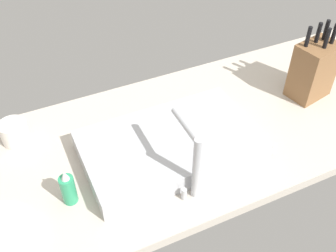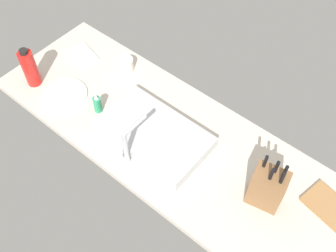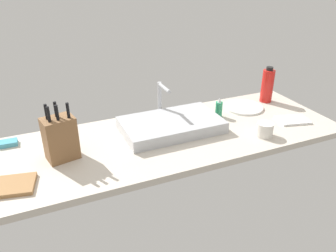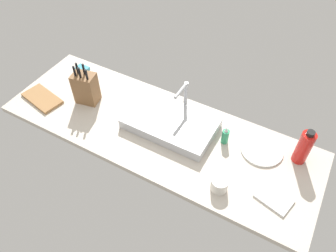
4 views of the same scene
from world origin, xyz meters
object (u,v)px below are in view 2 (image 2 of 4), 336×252
object	(u,v)px
dish_towel	(82,55)
coffee_mug	(125,64)
faucet	(128,142)
sink_basin	(153,134)
soap_bottle	(97,104)
water_bottle	(30,68)
dinner_plate	(64,95)
knife_block	(268,187)
cutting_board	(335,211)

from	to	relation	value
dish_towel	coffee_mug	size ratio (longest dim) A/B	1.96
faucet	sink_basin	bearing A→B (deg)	-92.67
soap_bottle	water_bottle	size ratio (longest dim) A/B	0.52
dinner_plate	dish_towel	xyz separation A→B (cm)	(15.49, -27.53, 0.00)
soap_bottle	dish_towel	xyz separation A→B (cm)	(36.93, -22.95, -4.57)
knife_block	coffee_mug	world-z (taller)	knife_block
knife_block	cutting_board	size ratio (longest dim) A/B	1.03
faucet	water_bottle	distance (cm)	74.12
cutting_board	sink_basin	bearing A→B (deg)	13.10
faucet	coffee_mug	world-z (taller)	faucet
dinner_plate	coffee_mug	size ratio (longest dim) A/B	2.73
water_bottle	dinner_plate	xyz separation A→B (cm)	(-19.94, -3.74, -10.43)
faucet	coffee_mug	size ratio (longest dim) A/B	2.47
sink_basin	faucet	distance (cm)	19.07
cutting_board	dinner_plate	distance (cm)	144.39
dish_towel	coffee_mug	xyz separation A→B (cm)	(-27.19, -8.03, 3.16)
soap_bottle	dish_towel	distance (cm)	43.72
water_bottle	dinner_plate	world-z (taller)	water_bottle
sink_basin	dish_towel	bearing A→B (deg)	-14.31
water_bottle	coffee_mug	distance (cm)	50.97
faucet	knife_block	xyz separation A→B (cm)	(-59.85, -22.00, -2.69)
knife_block	sink_basin	bearing A→B (deg)	-5.83
sink_basin	cutting_board	world-z (taller)	sink_basin
knife_block	coffee_mug	bearing A→B (deg)	-22.67
knife_block	cutting_board	world-z (taller)	knife_block
faucet	dinner_plate	world-z (taller)	faucet
knife_block	faucet	bearing A→B (deg)	8.60
soap_bottle	cutting_board	bearing A→B (deg)	-168.16
cutting_board	water_bottle	bearing A→B (deg)	11.72
faucet	dish_towel	bearing A→B (deg)	-26.03
cutting_board	faucet	bearing A→B (deg)	22.53
water_bottle	dinner_plate	size ratio (longest dim) A/B	0.96
soap_bottle	coffee_mug	world-z (taller)	soap_bottle
water_bottle	dish_towel	bearing A→B (deg)	-98.08
sink_basin	water_bottle	size ratio (longest dim) A/B	2.30
knife_block	water_bottle	world-z (taller)	knife_block
dish_towel	sink_basin	bearing A→B (deg)	165.69
sink_basin	dish_towel	size ratio (longest dim) A/B	3.09
knife_block	cutting_board	distance (cm)	32.37
sink_basin	coffee_mug	xyz separation A→B (cm)	(43.15, -25.98, 0.55)
water_bottle	dish_towel	xyz separation A→B (cm)	(-4.44, -31.27, -10.43)
water_bottle	dish_towel	size ratio (longest dim) A/B	1.34
faucet	dish_towel	xyz separation A→B (cm)	(69.59, -33.99, -12.89)
sink_basin	soap_bottle	size ratio (longest dim) A/B	4.47
faucet	cutting_board	size ratio (longest dim) A/B	0.81
cutting_board	coffee_mug	xyz separation A→B (cm)	(129.60, -5.85, 2.86)
sink_basin	dish_towel	distance (cm)	72.64
faucet	soap_bottle	bearing A→B (deg)	-18.68
knife_block	dish_towel	bearing A→B (deg)	-16.88
dish_towel	cutting_board	bearing A→B (deg)	-179.20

